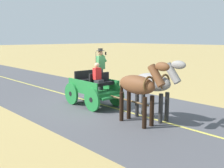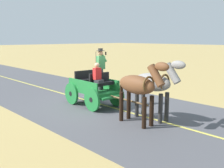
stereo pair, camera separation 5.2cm
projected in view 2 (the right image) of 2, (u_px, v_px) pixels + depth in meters
The scene contains 6 objects.
ground_plane at pixel (98, 104), 11.91m from camera, with size 200.00×200.00×0.00m, color tan.
road_surface at pixel (98, 104), 11.91m from camera, with size 6.76×160.00×0.01m, color #4C4C51.
road_centre_stripe at pixel (98, 104), 11.91m from camera, with size 0.12×160.00×0.00m, color #DBCC4C.
horse_drawn_carriage at pixel (95, 87), 11.50m from camera, with size 1.50×4.51×2.50m.
horse_near_side at pixel (154, 84), 9.40m from camera, with size 0.56×2.13×2.21m.
horse_off_side at pixel (139, 86), 8.88m from camera, with size 0.61×2.13×2.21m.
Camera 2 is at (7.42, 8.91, 2.94)m, focal length 42.32 mm.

